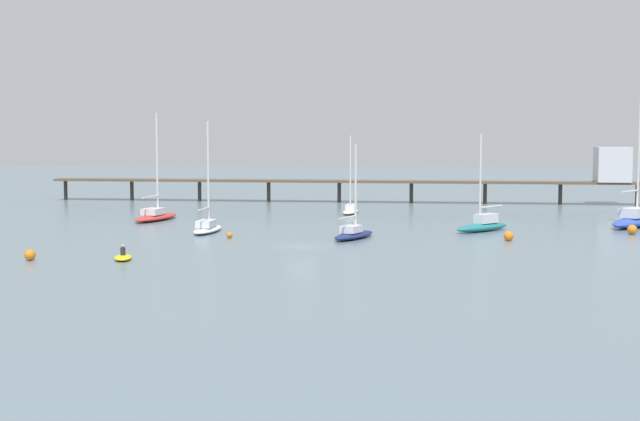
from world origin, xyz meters
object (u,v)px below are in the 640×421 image
Objects in this scene: mooring_buoy_outer at (230,235)px; sailboat_navy at (353,232)px; sailboat_teal at (483,224)px; sailboat_cream at (351,208)px; mooring_buoy_near at (509,236)px; sailboat_red at (156,214)px; mooring_buoy_inner at (632,230)px; sailboat_blue at (635,218)px; sailboat_white at (207,226)px; dinghy_yellow at (123,257)px; pier at (466,174)px; mooring_buoy_far at (30,255)px.

sailboat_navy is at bearing 2.62° from mooring_buoy_outer.
sailboat_cream is at bearing 125.47° from sailboat_teal.
sailboat_red is at bearing 155.36° from mooring_buoy_near.
mooring_buoy_inner is (26.66, -20.46, -0.14)m from sailboat_cream.
sailboat_white is at bearing -168.20° from sailboat_blue.
sailboat_blue reaches higher than mooring_buoy_inner.
dinghy_yellow is at bearing -153.67° from mooring_buoy_inner.
dinghy_yellow is at bearing -116.93° from pier.
dinghy_yellow is 3.54× the size of mooring_buoy_near.
dinghy_yellow is 6.62m from mooring_buoy_far.
sailboat_navy is (1.47, -25.94, -0.04)m from sailboat_cream.
dinghy_yellow is 3.68× the size of mooring_buoy_far.
mooring_buoy_near is 0.95× the size of mooring_buoy_inner.
sailboat_blue is 1.72× the size of sailboat_cream.
sailboat_blue is 41.94m from sailboat_white.
pier is 5.16× the size of sailboat_blue.
mooring_buoy_outer is (10.95, -15.94, -0.36)m from sailboat_red.
sailboat_blue is 5.21× the size of dinghy_yellow.
mooring_buoy_inner is at bearing 26.33° from dinghy_yellow.
sailboat_navy is at bearing 34.94° from mooring_buoy_far.
pier is at bearing 60.80° from mooring_buoy_outer.
mooring_buoy_near is at bearing 22.84° from mooring_buoy_far.
mooring_buoy_far is (-49.80, -28.32, -0.45)m from sailboat_blue.
mooring_buoy_outer is at bearing 70.44° from dinghy_yellow.
mooring_buoy_outer is (11.67, 15.24, -0.14)m from mooring_buoy_far.
sailboat_blue is 1.36× the size of sailboat_red.
sailboat_blue reaches higher than sailboat_navy.
sailboat_red reaches higher than sailboat_cream.
sailboat_white is 19.02m from dinghy_yellow.
sailboat_red is 3.83× the size of dinghy_yellow.
sailboat_blue is at bearing 29.62° from mooring_buoy_far.
sailboat_white is (-41.06, -8.57, -0.23)m from sailboat_blue.
mooring_buoy_far is 19.20m from mooring_buoy_outer.
sailboat_blue is at bearing 11.80° from sailboat_white.
mooring_buoy_outer is (5.11, 14.39, 0.06)m from dinghy_yellow.
sailboat_cream is at bearing 93.25° from sailboat_navy.
mooring_buoy_outer is (2.93, -4.50, -0.36)m from sailboat_white.
sailboat_white is at bearing 66.10° from mooring_buoy_far.
pier is 9.76× the size of sailboat_navy.
dinghy_yellow is (-2.19, -18.88, -0.42)m from sailboat_white.
mooring_buoy_far is at bearing -121.51° from pier.
sailboat_blue is 19.17× the size of mooring_buoy_far.
dinghy_yellow is (-29.13, -57.36, -3.77)m from pier.
pier is at bearing 72.78° from sailboat_navy.
sailboat_white is 0.90× the size of sailboat_red.
sailboat_teal is at bearing 100.18° from mooring_buoy_near.
mooring_buoy_far is (-22.53, -15.74, -0.14)m from sailboat_navy.
mooring_buoy_near is at bearing 25.93° from dinghy_yellow.
sailboat_cream is 0.79× the size of sailboat_red.
sailboat_teal is 1.11× the size of sailboat_navy.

